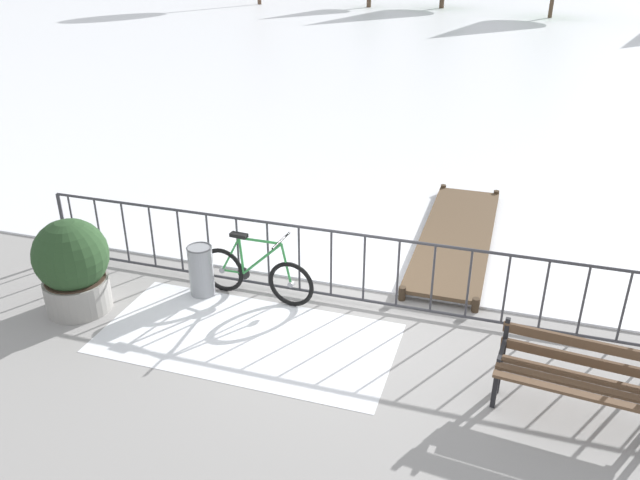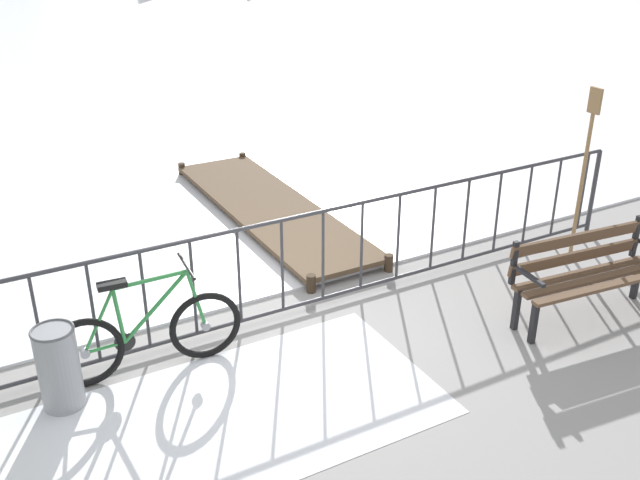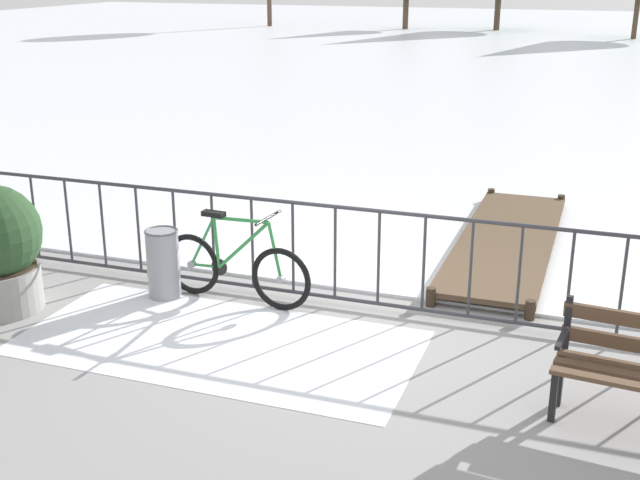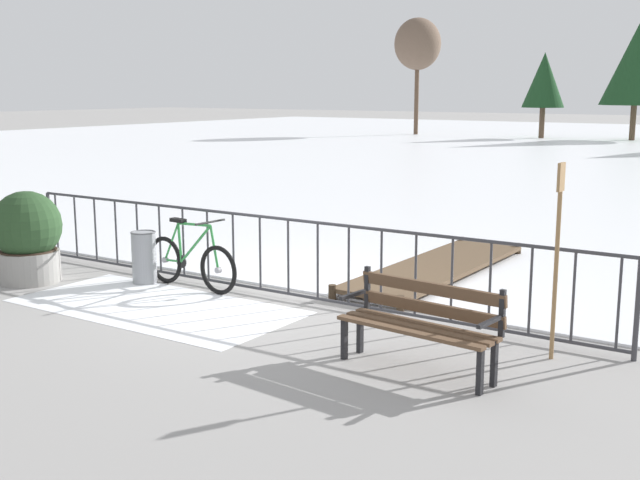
{
  "view_description": "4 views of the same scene",
  "coord_description": "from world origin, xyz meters",
  "px_view_note": "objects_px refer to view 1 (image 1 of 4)",
  "views": [
    {
      "loc": [
        1.93,
        -7.26,
        4.61
      ],
      "look_at": [
        -0.43,
        0.15,
        0.82
      ],
      "focal_mm": 35.92,
      "sensor_mm": 36.0,
      "label": 1
    },
    {
      "loc": [
        -2.52,
        -5.7,
        3.83
      ],
      "look_at": [
        0.85,
        0.36,
        0.55
      ],
      "focal_mm": 41.08,
      "sensor_mm": 36.0,
      "label": 2
    },
    {
      "loc": [
        2.25,
        -7.37,
        3.34
      ],
      "look_at": [
        -0.4,
        0.05,
        0.67
      ],
      "focal_mm": 46.1,
      "sensor_mm": 36.0,
      "label": 3
    },
    {
      "loc": [
        6.15,
        -8.13,
        2.68
      ],
      "look_at": [
        1.05,
        -0.49,
        0.95
      ],
      "focal_mm": 45.1,
      "sensor_mm": 36.0,
      "label": 4
    }
  ],
  "objects_px": {
    "park_bench": "(577,373)",
    "trash_bin": "(201,270)",
    "planter_with_shrub": "(73,266)",
    "bicycle_near_railing": "(256,274)"
  },
  "relations": [
    {
      "from": "bicycle_near_railing",
      "to": "park_bench",
      "type": "height_order",
      "value": "bicycle_near_railing"
    },
    {
      "from": "bicycle_near_railing",
      "to": "trash_bin",
      "type": "relative_size",
      "value": 2.33
    },
    {
      "from": "planter_with_shrub",
      "to": "bicycle_near_railing",
      "type": "bearing_deg",
      "value": 24.3
    },
    {
      "from": "bicycle_near_railing",
      "to": "trash_bin",
      "type": "xyz_separation_m",
      "value": [
        -0.76,
        -0.12,
        0.0
      ]
    },
    {
      "from": "park_bench",
      "to": "trash_bin",
      "type": "bearing_deg",
      "value": 167.92
    },
    {
      "from": "planter_with_shrub",
      "to": "trash_bin",
      "type": "bearing_deg",
      "value": 31.39
    },
    {
      "from": "bicycle_near_railing",
      "to": "trash_bin",
      "type": "height_order",
      "value": "bicycle_near_railing"
    },
    {
      "from": "bicycle_near_railing",
      "to": "planter_with_shrub",
      "type": "bearing_deg",
      "value": -155.7
    },
    {
      "from": "bicycle_near_railing",
      "to": "park_bench",
      "type": "xyz_separation_m",
      "value": [
        4.06,
        -1.15,
        0.14
      ]
    },
    {
      "from": "park_bench",
      "to": "planter_with_shrub",
      "type": "distance_m",
      "value": 6.23
    }
  ]
}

